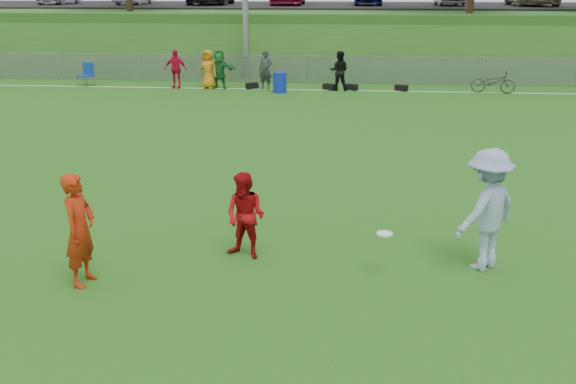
# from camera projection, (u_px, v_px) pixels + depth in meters

# --- Properties ---
(ground) EXTENTS (120.00, 120.00, 0.00)m
(ground) POSITION_uv_depth(u_px,v_px,m) (234.00, 257.00, 11.20)
(ground) COLOR #1E6415
(ground) RESTS_ON ground
(sideline_far) EXTENTS (60.00, 0.10, 0.01)m
(sideline_far) POSITION_uv_depth(u_px,v_px,m) (304.00, 90.00, 28.21)
(sideline_far) COLOR white
(sideline_far) RESTS_ON ground
(fence) EXTENTS (58.00, 0.06, 1.30)m
(fence) POSITION_uv_depth(u_px,v_px,m) (307.00, 69.00, 29.90)
(fence) COLOR gray
(fence) RESTS_ON ground
(berm) EXTENTS (120.00, 18.00, 3.00)m
(berm) POSITION_uv_depth(u_px,v_px,m) (319.00, 32.00, 40.03)
(berm) COLOR #225818
(berm) RESTS_ON ground
(parking_lot) EXTENTS (120.00, 12.00, 0.10)m
(parking_lot) POSITION_uv_depth(u_px,v_px,m) (321.00, 5.00, 41.44)
(parking_lot) COLOR black
(parking_lot) RESTS_ON berm
(spectator_row) EXTENTS (8.21, 0.73, 1.69)m
(spectator_row) POSITION_uv_depth(u_px,v_px,m) (240.00, 70.00, 28.20)
(spectator_row) COLOR red
(spectator_row) RESTS_ON ground
(gear_bags) EXTENTS (7.18, 0.52, 0.26)m
(gear_bags) POSITION_uv_depth(u_px,v_px,m) (333.00, 87.00, 28.16)
(gear_bags) COLOR black
(gear_bags) RESTS_ON ground
(player_red_left) EXTENTS (0.50, 0.70, 1.82)m
(player_red_left) POSITION_uv_depth(u_px,v_px,m) (80.00, 230.00, 9.95)
(player_red_left) COLOR #AE260C
(player_red_left) RESTS_ON ground
(player_red_center) EXTENTS (0.89, 0.79, 1.52)m
(player_red_center) POSITION_uv_depth(u_px,v_px,m) (246.00, 216.00, 10.96)
(player_red_center) COLOR #A40B0F
(player_red_center) RESTS_ON ground
(player_blue) EXTENTS (1.49, 1.45, 2.05)m
(player_blue) POSITION_uv_depth(u_px,v_px,m) (487.00, 210.00, 10.47)
(player_blue) COLOR #8FA4C6
(player_blue) RESTS_ON ground
(frisbee) EXTENTS (0.26, 0.26, 0.02)m
(frisbee) POSITION_uv_depth(u_px,v_px,m) (385.00, 234.00, 10.25)
(frisbee) COLOR silver
(frisbee) RESTS_ON ground
(recycling_bin) EXTENTS (0.61, 0.61, 0.87)m
(recycling_bin) POSITION_uv_depth(u_px,v_px,m) (280.00, 82.00, 27.41)
(recycling_bin) COLOR #0F28AB
(recycling_bin) RESTS_ON ground
(camp_chair) EXTENTS (0.70, 0.71, 1.03)m
(camp_chair) POSITION_uv_depth(u_px,v_px,m) (86.00, 79.00, 29.20)
(camp_chair) COLOR #0D3595
(camp_chair) RESTS_ON ground
(bicycle) EXTENTS (1.91, 0.93, 0.96)m
(bicycle) POSITION_uv_depth(u_px,v_px,m) (493.00, 82.00, 27.26)
(bicycle) COLOR #323235
(bicycle) RESTS_ON ground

